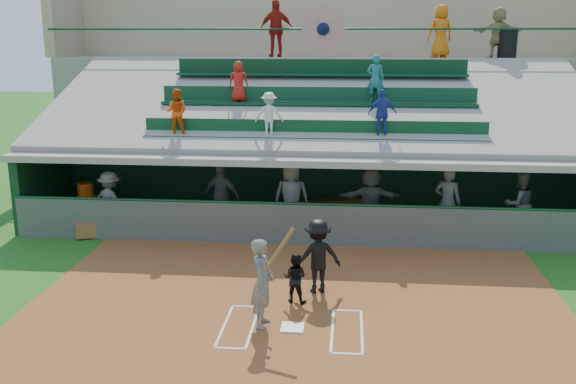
# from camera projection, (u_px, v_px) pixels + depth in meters

# --- Properties ---
(ground) EXTENTS (100.00, 100.00, 0.00)m
(ground) POSITION_uv_depth(u_px,v_px,m) (292.00, 329.00, 12.07)
(ground) COLOR #1E5518
(ground) RESTS_ON ground
(dirt_slab) EXTENTS (11.00, 9.00, 0.02)m
(dirt_slab) POSITION_uv_depth(u_px,v_px,m) (295.00, 317.00, 12.55)
(dirt_slab) COLOR brown
(dirt_slab) RESTS_ON ground
(home_plate) EXTENTS (0.43, 0.43, 0.03)m
(home_plate) POSITION_uv_depth(u_px,v_px,m) (292.00, 327.00, 12.06)
(home_plate) COLOR white
(home_plate) RESTS_ON dirt_slab
(batters_box_chalk) EXTENTS (2.65, 1.85, 0.01)m
(batters_box_chalk) POSITION_uv_depth(u_px,v_px,m) (292.00, 328.00, 12.06)
(batters_box_chalk) COLOR white
(batters_box_chalk) RESTS_ON dirt_slab
(dugout_floor) EXTENTS (16.00, 3.50, 0.04)m
(dugout_floor) POSITION_uv_depth(u_px,v_px,m) (313.00, 225.00, 18.59)
(dugout_floor) COLOR gray
(dugout_floor) RESTS_ON ground
(concourse_slab) EXTENTS (20.00, 3.00, 4.60)m
(concourse_slab) POSITION_uv_depth(u_px,v_px,m) (324.00, 118.00, 24.57)
(concourse_slab) COLOR gray
(concourse_slab) RESTS_ON ground
(grandstand) EXTENTS (20.40, 10.40, 7.80)m
(grandstand) POSITION_uv_depth(u_px,v_px,m) (320.00, 130.00, 21.70)
(grandstand) COLOR #525752
(grandstand) RESTS_ON ground
(batter_at_plate) EXTENTS (0.85, 0.74, 1.95)m
(batter_at_plate) POSITION_uv_depth(u_px,v_px,m) (262.00, 282.00, 11.99)
(batter_at_plate) COLOR #5A5D57
(batter_at_plate) RESTS_ON dirt_slab
(catcher) EXTENTS (0.58, 0.49, 1.04)m
(catcher) POSITION_uv_depth(u_px,v_px,m) (295.00, 278.00, 13.15)
(catcher) COLOR black
(catcher) RESTS_ON dirt_slab
(home_umpire) EXTENTS (1.17, 0.89, 1.60)m
(home_umpire) POSITION_uv_depth(u_px,v_px,m) (318.00, 256.00, 13.61)
(home_umpire) COLOR black
(home_umpire) RESTS_ON dirt_slab
(dugout_bench) EXTENTS (13.06, 6.20, 0.42)m
(dugout_bench) POSITION_uv_depth(u_px,v_px,m) (318.00, 208.00, 19.59)
(dugout_bench) COLOR olive
(dugout_bench) RESTS_ON dugout_floor
(white_table) EXTENTS (0.90, 0.71, 0.74)m
(white_table) POSITION_uv_depth(u_px,v_px,m) (90.00, 210.00, 18.76)
(white_table) COLOR silver
(white_table) RESTS_ON dugout_floor
(water_cooler) EXTENTS (0.44, 0.44, 0.44)m
(water_cooler) POSITION_uv_depth(u_px,v_px,m) (86.00, 191.00, 18.57)
(water_cooler) COLOR #D0500C
(water_cooler) RESTS_ON white_table
(dugout_player_a) EXTENTS (1.26, 1.01, 1.71)m
(dugout_player_a) POSITION_uv_depth(u_px,v_px,m) (110.00, 202.00, 17.77)
(dugout_player_a) COLOR #5A5D58
(dugout_player_a) RESTS_ON dugout_floor
(dugout_player_b) EXTENTS (1.18, 0.77, 1.87)m
(dugout_player_b) POSITION_uv_depth(u_px,v_px,m) (222.00, 196.00, 18.10)
(dugout_player_b) COLOR #50524E
(dugout_player_b) RESTS_ON dugout_floor
(dugout_player_c) EXTENTS (0.98, 0.64, 2.00)m
(dugout_player_c) POSITION_uv_depth(u_px,v_px,m) (292.00, 197.00, 17.71)
(dugout_player_c) COLOR #5F625C
(dugout_player_c) RESTS_ON dugout_floor
(dugout_player_d) EXTENTS (1.75, 0.67, 1.85)m
(dugout_player_d) POSITION_uv_depth(u_px,v_px,m) (370.00, 200.00, 17.72)
(dugout_player_d) COLOR #5D605A
(dugout_player_d) RESTS_ON dugout_floor
(dugout_player_e) EXTENTS (0.82, 0.68, 1.94)m
(dugout_player_e) POSITION_uv_depth(u_px,v_px,m) (447.00, 202.00, 17.23)
(dugout_player_e) COLOR #555753
(dugout_player_e) RESTS_ON dugout_floor
(dugout_player_f) EXTENTS (1.01, 0.88, 1.78)m
(dugout_player_f) POSITION_uv_depth(u_px,v_px,m) (519.00, 204.00, 17.38)
(dugout_player_f) COLOR #5E615C
(dugout_player_f) RESTS_ON dugout_floor
(trash_bin) EXTENTS (0.64, 0.64, 0.96)m
(trash_bin) POSITION_uv_depth(u_px,v_px,m) (507.00, 44.00, 22.24)
(trash_bin) COLOR black
(trash_bin) RESTS_ON concourse_slab
(concourse_staff_a) EXTENTS (1.27, 0.80, 2.01)m
(concourse_staff_a) POSITION_uv_depth(u_px,v_px,m) (276.00, 29.00, 22.73)
(concourse_staff_a) COLOR #A11812
(concourse_staff_a) RESTS_ON concourse_slab
(concourse_staff_b) EXTENTS (1.04, 0.85, 1.84)m
(concourse_staff_b) POSITION_uv_depth(u_px,v_px,m) (441.00, 31.00, 22.75)
(concourse_staff_b) COLOR orange
(concourse_staff_b) RESTS_ON concourse_slab
(concourse_staff_c) EXTENTS (1.62, 0.53, 1.74)m
(concourse_staff_c) POSITION_uv_depth(u_px,v_px,m) (498.00, 33.00, 22.29)
(concourse_staff_c) COLOR tan
(concourse_staff_c) RESTS_ON concourse_slab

